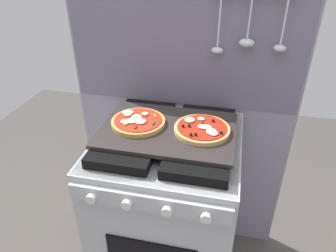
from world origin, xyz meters
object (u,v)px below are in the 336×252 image
(stove, at_px, (168,211))
(pizza_left, at_px, (138,121))
(baking_tray, at_px, (168,130))
(pizza_right, at_px, (202,129))

(stove, relative_size, pizza_left, 4.05)
(stove, xyz_separation_m, baking_tray, (0.00, 0.00, 0.46))
(stove, height_order, pizza_left, pizza_left)
(pizza_right, bearing_deg, baking_tray, -177.91)
(pizza_right, bearing_deg, stove, -177.23)
(pizza_left, height_order, pizza_right, pizza_right)
(stove, bearing_deg, pizza_right, 2.77)
(pizza_right, bearing_deg, pizza_left, 179.75)
(baking_tray, relative_size, pizza_left, 2.43)
(stove, relative_size, baking_tray, 1.67)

